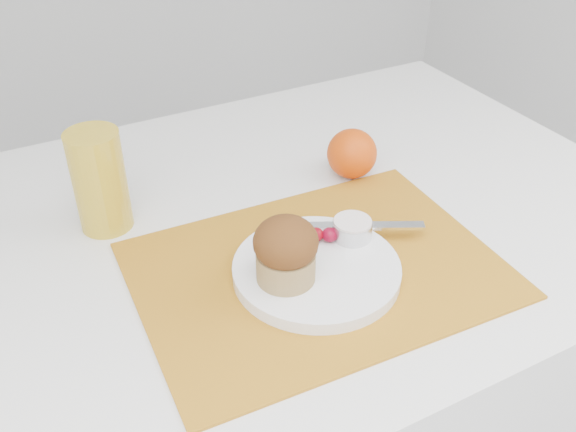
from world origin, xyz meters
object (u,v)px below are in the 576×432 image
table (268,386)px  plate (316,270)px  muffin (286,250)px  juice_glass (100,181)px  orange (352,154)px

table → plate: (0.00, -0.15, 0.39)m
table → muffin: bearing=-106.1°
muffin → plate: bearing=5.0°
juice_glass → orange: bearing=-7.0°
plate → muffin: (-0.05, -0.00, 0.05)m
plate → juice_glass: size_ratio=1.46×
plate → orange: bearing=47.8°
orange → muffin: 0.31m
juice_glass → table: bearing=-24.3°
table → plate: 0.42m
plate → juice_glass: juice_glass is taller
table → muffin: 0.47m
plate → orange: (0.18, 0.20, 0.03)m
orange → juice_glass: 0.40m
plate → muffin: bearing=-175.0°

